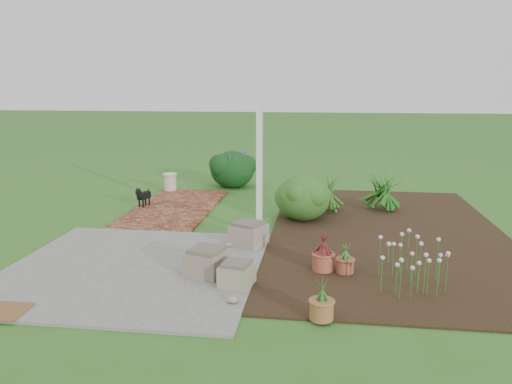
# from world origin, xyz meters

# --- Properties ---
(ground) EXTENTS (80.00, 80.00, 0.00)m
(ground) POSITION_xyz_m (0.00, 0.00, 0.00)
(ground) COLOR #386720
(ground) RESTS_ON ground
(concrete_patio) EXTENTS (3.50, 3.50, 0.04)m
(concrete_patio) POSITION_xyz_m (-1.25, -1.75, 0.02)
(concrete_patio) COLOR #60615E
(concrete_patio) RESTS_ON ground
(brick_path) EXTENTS (1.60, 3.50, 0.04)m
(brick_path) POSITION_xyz_m (-1.70, 1.75, 0.02)
(brick_path) COLOR #5E2C1D
(brick_path) RESTS_ON ground
(garden_bed) EXTENTS (4.00, 7.00, 0.03)m
(garden_bed) POSITION_xyz_m (2.50, 0.50, 0.01)
(garden_bed) COLOR black
(garden_bed) RESTS_ON ground
(veranda_post) EXTENTS (0.10, 0.10, 2.50)m
(veranda_post) POSITION_xyz_m (0.30, 0.10, 1.25)
(veranda_post) COLOR white
(veranda_post) RESTS_ON ground
(stone_trough_near) EXTENTS (0.60, 0.60, 0.32)m
(stone_trough_near) POSITION_xyz_m (-0.16, -1.89, 0.20)
(stone_trough_near) COLOR gray
(stone_trough_near) RESTS_ON concrete_patio
(stone_trough_mid) EXTENTS (0.46, 0.46, 0.27)m
(stone_trough_mid) POSITION_xyz_m (0.31, -2.19, 0.17)
(stone_trough_mid) COLOR gray
(stone_trough_mid) RESTS_ON concrete_patio
(stone_trough_far) EXTENTS (0.64, 0.64, 0.32)m
(stone_trough_far) POSITION_xyz_m (0.21, -0.54, 0.20)
(stone_trough_far) COLOR #7C6C5C
(stone_trough_far) RESTS_ON concrete_patio
(black_dog) EXTENTS (0.22, 0.45, 0.40)m
(black_dog) POSITION_xyz_m (-2.38, 1.71, 0.28)
(black_dog) COLOR black
(black_dog) RESTS_ON brick_path
(cream_ceramic_urn) EXTENTS (0.34, 0.34, 0.40)m
(cream_ceramic_urn) POSITION_xyz_m (-2.31, 3.37, 0.24)
(cream_ceramic_urn) COLOR beige
(cream_ceramic_urn) RESTS_ON brick_path
(evergreen_shrub) EXTENTS (1.29, 1.29, 0.87)m
(evergreen_shrub) POSITION_xyz_m (0.99, 1.19, 0.47)
(evergreen_shrub) COLOR #14370B
(evergreen_shrub) RESTS_ON garden_bed
(agapanthus_clump_back) EXTENTS (1.08, 1.08, 0.92)m
(agapanthus_clump_back) POSITION_xyz_m (2.56, 2.10, 0.49)
(agapanthus_clump_back) COLOR #1A400D
(agapanthus_clump_back) RESTS_ON garden_bed
(agapanthus_clump_front) EXTENTS (1.02, 1.02, 0.87)m
(agapanthus_clump_front) POSITION_xyz_m (1.41, 1.92, 0.47)
(agapanthus_clump_front) COLOR #1D430D
(agapanthus_clump_front) RESTS_ON garden_bed
(pink_flower_patch) EXTENTS (1.14, 1.14, 0.64)m
(pink_flower_patch) POSITION_xyz_m (2.52, -1.92, 0.35)
(pink_flower_patch) COLOR #113D0F
(pink_flower_patch) RESTS_ON garden_bed
(terracotta_pot_bronze) EXTENTS (0.38, 0.38, 0.24)m
(terracotta_pot_bronze) POSITION_xyz_m (1.39, -1.48, 0.15)
(terracotta_pot_bronze) COLOR #A54F38
(terracotta_pot_bronze) RESTS_ON garden_bed
(terracotta_pot_small_left) EXTENTS (0.30, 0.30, 0.20)m
(terracotta_pot_small_left) POSITION_xyz_m (1.69, -1.53, 0.13)
(terracotta_pot_small_left) COLOR #984C33
(terracotta_pot_small_left) RESTS_ON garden_bed
(terracotta_pot_small_right) EXTENTS (0.32, 0.32, 0.22)m
(terracotta_pot_small_right) POSITION_xyz_m (1.39, -2.98, 0.14)
(terracotta_pot_small_right) COLOR #975B33
(terracotta_pot_small_right) RESTS_ON garden_bed
(purple_flowering_bush) EXTENTS (1.34, 1.34, 0.95)m
(purple_flowering_bush) POSITION_xyz_m (-0.92, 4.17, 0.47)
(purple_flowering_bush) COLOR black
(purple_flowering_bush) RESTS_ON ground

